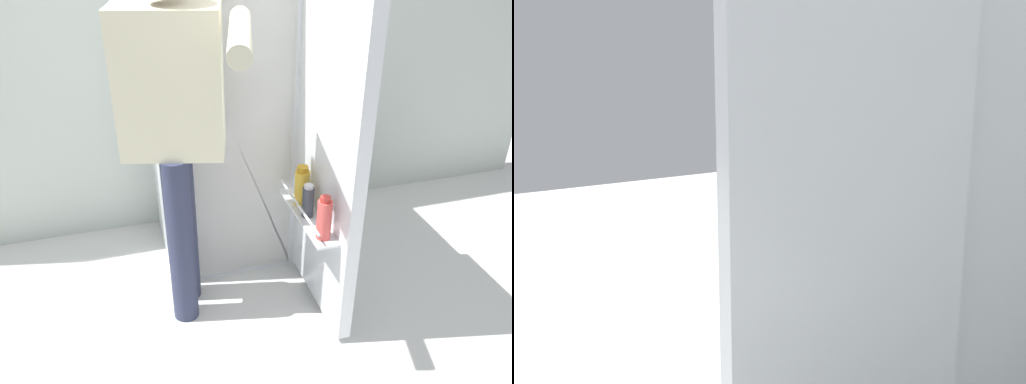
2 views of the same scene
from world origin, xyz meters
The scene contains 4 objects.
ground_plane centered at (0.00, 0.00, 0.00)m, with size 5.65×5.65×0.00m, color silver.
kitchen_wall centered at (0.00, 0.93, 1.29)m, with size 4.40×0.10×2.58m, color beige.
refrigerator centered at (0.03, 0.51, 0.85)m, with size 0.71×1.25×1.70m.
person centered at (-0.27, 0.08, 1.02)m, with size 0.56×0.80×1.69m.
Camera 1 is at (-0.51, -1.95, 1.82)m, focal length 37.32 mm.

